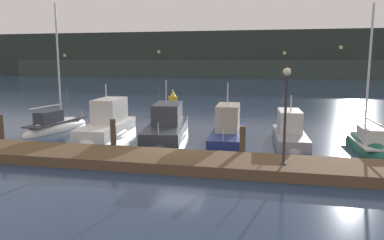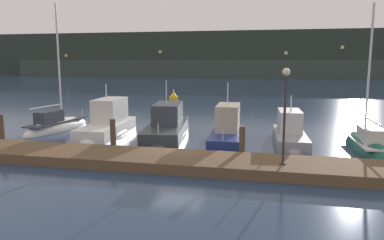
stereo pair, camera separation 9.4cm
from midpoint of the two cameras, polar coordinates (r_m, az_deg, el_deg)
The scene contains 14 objects.
ground_plane at distance 19.03m, azimuth -2.14°, elevation -5.01°, with size 400.00×400.00×0.00m, color navy.
dock at distance 16.80m, azimuth -4.15°, elevation -6.15°, with size 26.06×2.80×0.45m, color brown.
mooring_pile_0 at distance 22.72m, azimuth -27.13°, elevation -1.45°, with size 0.28×0.28×1.74m, color #4C3D2D.
mooring_pile_1 at distance 19.28m, azimuth -12.05°, elevation -2.40°, with size 0.28×0.28×1.72m, color #4C3D2D.
mooring_pile_2 at distance 17.65m, azimuth 7.54°, elevation -3.53°, with size 0.28×0.28×1.60m, color #4C3D2D.
sailboat_berth_1 at distance 26.72m, azimuth -20.05°, elevation -1.14°, with size 2.19×6.19×9.05m.
motorboat_berth_2 at distance 24.32m, azimuth -12.89°, elevation -1.19°, with size 2.62×6.64×3.77m.
motorboat_berth_3 at distance 23.02m, azimuth -4.01°, elevation -1.67°, with size 3.38×7.55×4.05m.
motorboat_berth_4 at distance 21.37m, azimuth 5.25°, elevation -2.43°, with size 2.09×6.05×3.97m.
motorboat_berth_5 at distance 22.01m, azimuth 14.54°, elevation -2.63°, with size 2.14×5.85×3.35m.
sailboat_berth_6 at distance 21.83m, azimuth 24.90°, elevation -3.72°, with size 1.90×5.93×8.33m.
channel_buoy at distance 34.59m, azimuth -3.00°, elevation 2.63°, with size 1.24×1.24×1.97m.
dock_lamppost at distance 15.31m, azimuth 13.94°, elevation 2.93°, with size 0.32×0.32×3.90m.
hillside_backdrop at distance 109.46m, azimuth 10.40°, elevation 9.58°, with size 240.00×23.00×12.48m.
Camera 1 is at (4.61, -17.86, 4.65)m, focal length 35.00 mm.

